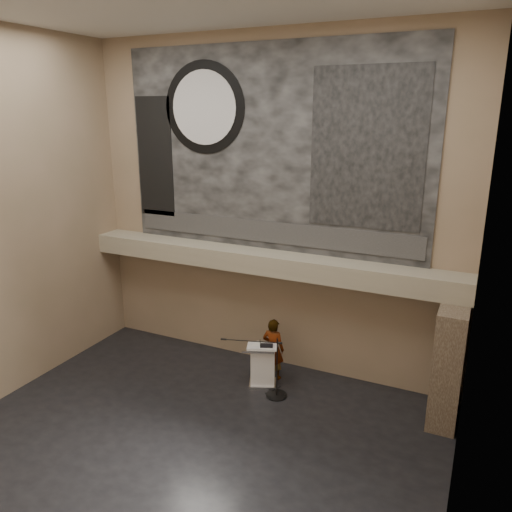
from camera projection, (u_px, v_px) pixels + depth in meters
The scene contains 18 objects.
floor at pixel (191, 443), 10.37m from camera, with size 10.00×10.00×0.00m, color black.
wall_back at pixel (269, 208), 12.64m from camera, with size 10.00×0.02×8.50m, color #7F6C51.
wall_right at pixel (477, 285), 7.13m from camera, with size 0.02×8.00×8.50m, color #7F6C51.
soffit at pixel (263, 261), 12.66m from camera, with size 10.00×0.80×0.50m, color gray.
sprinkler_left at pixel (208, 264), 13.35m from camera, with size 0.04×0.04×0.06m, color #B2893D.
sprinkler_right at pixel (334, 283), 11.92m from camera, with size 0.04×0.04×0.06m, color #B2893D.
banner at pixel (269, 150), 12.21m from camera, with size 8.00×0.05×5.00m, color black.
banner_text_strip at pixel (268, 232), 12.75m from camera, with size 7.76×0.02×0.55m, color #2F2F2F.
banner_clock_rim at pixel (204, 108), 12.63m from camera, with size 2.30×2.30×0.02m, color black.
banner_clock_face at pixel (204, 108), 12.61m from camera, with size 1.84×1.84×0.02m, color silver.
banner_building_print at pixel (367, 149), 11.16m from camera, with size 2.60×0.02×3.60m, color black.
banner_brick_print at pixel (155, 157), 13.65m from camera, with size 1.10×0.02×3.20m, color black.
stone_pier at pixel (448, 364), 10.82m from camera, with size 0.60×1.40×2.70m, color #46382B.
lectern at pixel (263, 365), 12.39m from camera, with size 0.89×0.77×1.14m.
binder at pixel (267, 346), 12.15m from camera, with size 0.31×0.25×0.04m, color black.
papers at pixel (258, 344), 12.29m from camera, with size 0.23×0.32×0.01m, color silver.
speaker_person at pixel (273, 349), 12.68m from camera, with size 0.59×0.39×1.62m, color silver.
mic_stand at pixel (274, 387), 12.02m from camera, with size 1.56×0.66×1.52m.
Camera 1 is at (5.01, -7.43, 6.66)m, focal length 35.00 mm.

